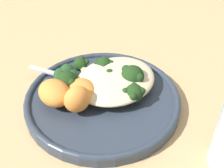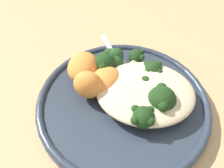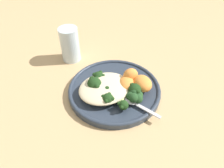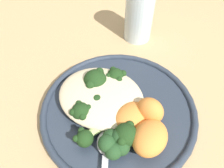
% 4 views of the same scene
% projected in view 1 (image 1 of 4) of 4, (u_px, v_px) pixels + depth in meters
% --- Properties ---
extents(ground_plane, '(4.00, 4.00, 0.00)m').
position_uv_depth(ground_plane, '(107.00, 97.00, 0.57)').
color(ground_plane, tan).
extents(plate, '(0.27, 0.27, 0.02)m').
position_uv_depth(plate, '(103.00, 99.00, 0.55)').
color(plate, '#2D3847').
rests_on(plate, ground_plane).
extents(quinoa_mound, '(0.15, 0.13, 0.03)m').
position_uv_depth(quinoa_mound, '(115.00, 80.00, 0.55)').
color(quinoa_mound, beige).
rests_on(quinoa_mound, plate).
extents(broccoli_stalk_0, '(0.08, 0.09, 0.03)m').
position_uv_depth(broccoli_stalk_0, '(122.00, 94.00, 0.52)').
color(broccoli_stalk_0, '#ADC675').
rests_on(broccoli_stalk_0, plate).
extents(broccoli_stalk_1, '(0.12, 0.06, 0.04)m').
position_uv_depth(broccoli_stalk_1, '(127.00, 79.00, 0.54)').
color(broccoli_stalk_1, '#ADC675').
rests_on(broccoli_stalk_1, plate).
extents(broccoli_stalk_2, '(0.08, 0.05, 0.03)m').
position_uv_depth(broccoli_stalk_2, '(106.00, 82.00, 0.55)').
color(broccoli_stalk_2, '#ADC675').
rests_on(broccoli_stalk_2, plate).
extents(broccoli_stalk_3, '(0.09, 0.07, 0.03)m').
position_uv_depth(broccoli_stalk_3, '(103.00, 71.00, 0.57)').
color(broccoli_stalk_3, '#ADC675').
rests_on(broccoli_stalk_3, plate).
extents(broccoli_stalk_4, '(0.06, 0.12, 0.03)m').
position_uv_depth(broccoli_stalk_4, '(87.00, 74.00, 0.57)').
color(broccoli_stalk_4, '#ADC675').
rests_on(broccoli_stalk_4, plate).
extents(broccoli_stalk_5, '(0.06, 0.10, 0.04)m').
position_uv_depth(broccoli_stalk_5, '(71.00, 83.00, 0.54)').
color(broccoli_stalk_5, '#ADC675').
rests_on(broccoli_stalk_5, plate).
extents(sweet_potato_chunk_0, '(0.07, 0.07, 0.03)m').
position_uv_depth(sweet_potato_chunk_0, '(82.00, 91.00, 0.52)').
color(sweet_potato_chunk_0, orange).
rests_on(sweet_potato_chunk_0, plate).
extents(sweet_potato_chunk_1, '(0.06, 0.07, 0.04)m').
position_uv_depth(sweet_potato_chunk_1, '(55.00, 93.00, 0.51)').
color(sweet_potato_chunk_1, orange).
rests_on(sweet_potato_chunk_1, plate).
extents(sweet_potato_chunk_2, '(0.05, 0.04, 0.05)m').
position_uv_depth(sweet_potato_chunk_2, '(77.00, 99.00, 0.50)').
color(sweet_potato_chunk_2, orange).
rests_on(sweet_potato_chunk_2, plate).
extents(kale_tuft, '(0.05, 0.05, 0.03)m').
position_uv_depth(kale_tuft, '(66.00, 76.00, 0.55)').
color(kale_tuft, '#234723').
rests_on(kale_tuft, plate).
extents(spoon, '(0.06, 0.11, 0.01)m').
position_uv_depth(spoon, '(67.00, 76.00, 0.57)').
color(spoon, silver).
rests_on(spoon, plate).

